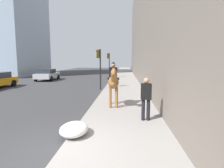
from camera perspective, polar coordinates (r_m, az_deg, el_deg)
sidewalk_slab at (r=5.20m, az=2.71°, el=-20.61°), size 120.00×3.32×0.12m
glass_office_tower at (r=37.83m, az=-29.77°, el=20.20°), size 12.00×10.00×23.23m
mounted_horse_near at (r=9.65m, az=0.42°, el=0.75°), size 2.15×0.68×2.31m
pedestrian_greeting at (r=7.49m, az=10.29°, el=-3.62°), size 0.26×0.40×1.70m
car_mid_lane at (r=25.03m, az=-19.06°, el=2.78°), size 4.47×2.27×1.44m
traffic_light_near_curb at (r=16.05m, az=-3.91°, el=6.55°), size 0.20×0.44×3.43m
traffic_light_far_curb at (r=26.38m, az=-1.04°, el=6.91°), size 0.20×0.44×3.52m
snow_pile_near at (r=6.24m, az=-11.47°, el=-13.28°), size 1.15×0.88×0.40m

